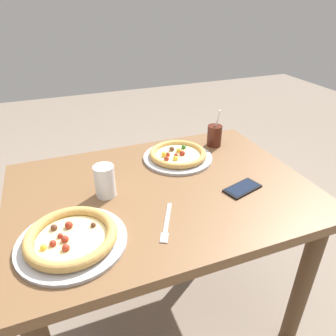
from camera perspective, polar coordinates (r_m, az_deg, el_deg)
name	(u,v)px	position (r m, az deg, el deg)	size (l,w,h in m)	color
ground_plane	(163,310)	(1.76, -0.91, -24.55)	(8.00, 8.00, 0.00)	gray
dining_table	(162,212)	(1.30, -1.13, -8.06)	(1.16, 0.84, 0.75)	brown
pizza_near	(71,238)	(1.01, -17.26, -12.14)	(0.34, 0.34, 0.04)	#B7B7BC
pizza_far	(178,155)	(1.43, 1.78, 2.36)	(0.32, 0.32, 0.04)	#B7B7BC
drink_cup_colored	(214,136)	(1.56, 8.49, 5.89)	(0.07, 0.07, 0.18)	#4C1E14
water_cup_clear	(105,181)	(1.18, -11.51, -2.27)	(0.08, 0.08, 0.12)	silver
fork	(167,224)	(1.05, -0.27, -10.16)	(0.11, 0.19, 0.00)	silver
cell_phone	(242,188)	(1.25, 13.45, -3.63)	(0.16, 0.11, 0.01)	black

